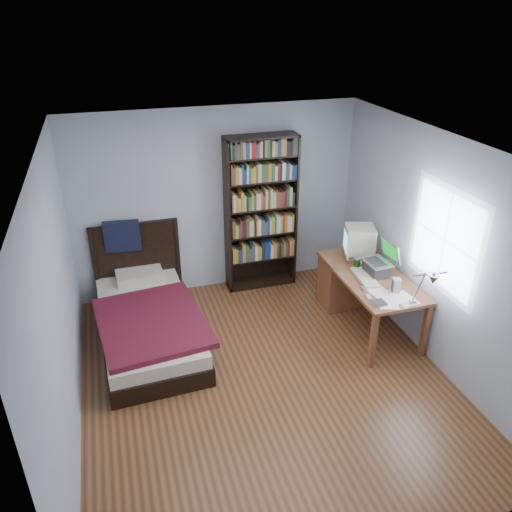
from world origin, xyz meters
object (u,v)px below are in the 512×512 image
Objects in this scene: keyboard at (365,277)px; soda_can at (357,264)px; bookshelf at (261,214)px; laptop at (378,266)px; desk at (352,280)px; crt_monitor at (358,240)px; bed at (147,318)px; speaker at (396,285)px; desk_lamp at (430,281)px.

soda_can is (0.02, 0.25, 0.05)m from keyboard.
bookshelf reaches higher than soda_can.
desk is at bearing 99.20° from laptop.
laptop is 0.19× the size of bookshelf.
crt_monitor reaches higher than laptop.
bed reaches higher than keyboard.
soda_can is at bearing -8.81° from bed.
bookshelf reaches higher than crt_monitor.
crt_monitor is (0.04, 0.04, 0.55)m from desk.
laptop is at bearing -49.95° from soda_can.
desk is at bearing -140.58° from crt_monitor.
crt_monitor is 2.76m from bed.
speaker is 1.30× the size of soda_can.
crt_monitor is at bearing 93.38° from laptop.
crt_monitor is 0.22× the size of bookshelf.
bookshelf is at bearing 25.73° from bed.
soda_can is at bearing 121.27° from speaker.
laptop is 2.82m from bed.
laptop is 1.74m from bookshelf.
keyboard is 2.82× the size of speaker.
desk_lamp reaches higher than crt_monitor.
crt_monitor is 1.55m from desk_lamp.
desk_lamp is 0.76m from speaker.
keyboard is 0.26m from soda_can.
keyboard is at bearing -60.52° from bookshelf.
keyboard is at bearing -103.51° from desk.
crt_monitor reaches higher than desk.
laptop is 0.22m from keyboard.
keyboard is (-0.16, -0.53, -0.22)m from crt_monitor.
desk_lamp is 1.12m from keyboard.
bookshelf is (-1.01, 1.40, 0.23)m from laptop.
soda_can is 2.61m from bed.
soda_can is 1.50m from bookshelf.
soda_can reaches higher than keyboard.
bookshelf is at bearing 136.63° from crt_monitor.
desk is at bearing 67.80° from soda_can.
keyboard is 0.42m from speaker.
desk is at bearing 81.85° from keyboard.
bookshelf is (-0.94, 2.46, -0.16)m from desk_lamp.
bookshelf is (-0.98, 0.93, 0.10)m from crt_monitor.
speaker is 2.10m from bookshelf.
desk is 0.95m from speaker.
desk_lamp is 2.64m from bookshelf.
laptop is 1.13m from desk_lamp.
speaker is 2.93m from bed.
speaker is at bearing 83.92° from desk_lamp.
bed is at bearing 176.64° from desk.
speaker is 0.64m from soda_can.
keyboard is (-0.19, -0.05, -0.10)m from laptop.
keyboard reaches higher than desk.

